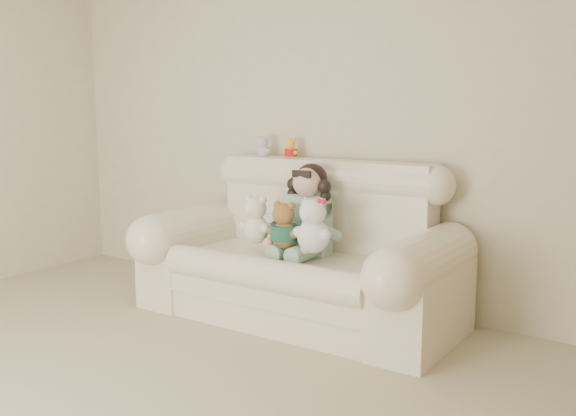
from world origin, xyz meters
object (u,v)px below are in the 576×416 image
at_px(seated_child, 308,209).
at_px(brown_teddy, 284,221).
at_px(cream_teddy, 256,215).
at_px(white_cat, 313,220).
at_px(sofa, 297,242).

distance_m(seated_child, brown_teddy, 0.23).
bearing_deg(brown_teddy, cream_teddy, -166.30).
height_order(brown_teddy, cream_teddy, cream_teddy).
distance_m(white_cat, cream_teddy, 0.45).
distance_m(seated_child, white_cat, 0.29).
distance_m(brown_teddy, cream_teddy, 0.24).
bearing_deg(sofa, brown_teddy, -89.06).
xyz_separation_m(seated_child, cream_teddy, (-0.27, -0.20, -0.04)).
xyz_separation_m(brown_teddy, white_cat, (0.21, 0.00, 0.03)).
bearing_deg(seated_child, sofa, -118.70).
bearing_deg(cream_teddy, sofa, 50.49).
distance_m(sofa, seated_child, 0.23).
relative_size(white_cat, cream_teddy, 1.09).
height_order(sofa, seated_child, same).
xyz_separation_m(sofa, cream_teddy, (-0.24, -0.12, 0.17)).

